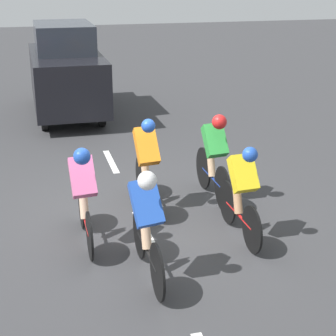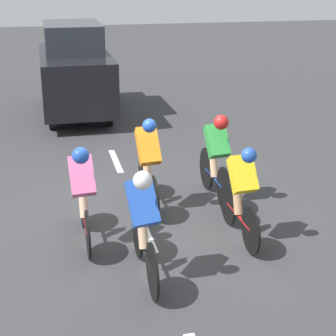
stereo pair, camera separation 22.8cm
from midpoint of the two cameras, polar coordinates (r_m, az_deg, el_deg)
The scene contains 9 objects.
ground_plane at distance 8.67m, azimuth -3.75°, elevation -5.07°, with size 60.00×60.00×0.00m, color #38383A.
lane_stripe_mid at distance 8.25m, azimuth -3.12°, elevation -6.41°, with size 0.12×1.40×0.01m, color white.
lane_stripe_far at distance 11.17m, azimuth -6.40°, elevation 0.67°, with size 0.12×1.40×0.01m, color white.
cyclist_yellow at distance 7.78m, azimuth 6.69°, elevation -2.19°, with size 0.34×1.60×1.44m.
cyclist_blue at distance 6.71m, azimuth -3.15°, elevation -5.39°, with size 0.38×1.72×1.51m.
cyclist_orange at distance 8.71m, azimuth -2.93°, elevation 0.71°, with size 0.35×1.65×1.53m.
cyclist_pink at distance 7.65m, azimuth -9.42°, elevation -2.45°, with size 0.35×1.64×1.48m.
cyclist_green at distance 9.03m, azimuth 4.01°, elevation 1.36°, with size 0.35×1.72×1.52m.
support_car at distance 14.70m, azimuth -10.76°, elevation 9.69°, with size 1.70×4.19×2.30m.
Camera 1 is at (1.52, 7.71, 3.65)m, focal length 60.00 mm.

